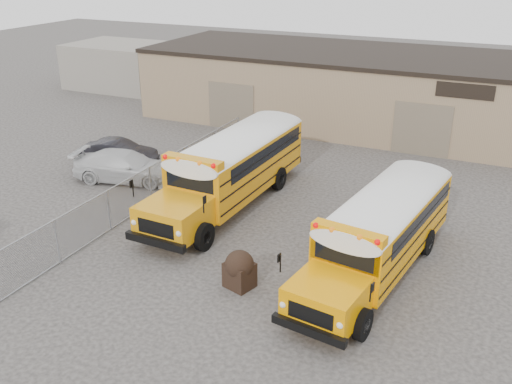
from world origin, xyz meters
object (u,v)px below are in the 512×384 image
at_px(tarp_bundle, 240,269).
at_px(school_bus_left, 292,126).
at_px(school_bus_right, 432,175).
at_px(car_dark, 119,153).
at_px(car_white, 125,166).

bearing_deg(tarp_bundle, school_bus_left, 104.02).
distance_m(school_bus_right, car_dark, 16.32).
relative_size(school_bus_right, car_white, 1.95).
height_order(school_bus_right, car_dark, school_bus_right).
xyz_separation_m(school_bus_left, tarp_bundle, (3.26, -13.06, -1.16)).
relative_size(tarp_bundle, car_dark, 0.34).
height_order(tarp_bundle, car_dark, tarp_bundle).
xyz_separation_m(car_white, car_dark, (-1.74, 1.74, -0.08)).
bearing_deg(school_bus_right, school_bus_left, 154.68).
bearing_deg(car_white, school_bus_right, -92.81).
bearing_deg(tarp_bundle, school_bus_right, 61.95).
xyz_separation_m(school_bus_left, school_bus_right, (8.16, -3.86, -0.18)).
bearing_deg(car_dark, tarp_bundle, -138.84).
bearing_deg(car_white, car_dark, 31.29).
height_order(school_bus_right, car_white, school_bus_right).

